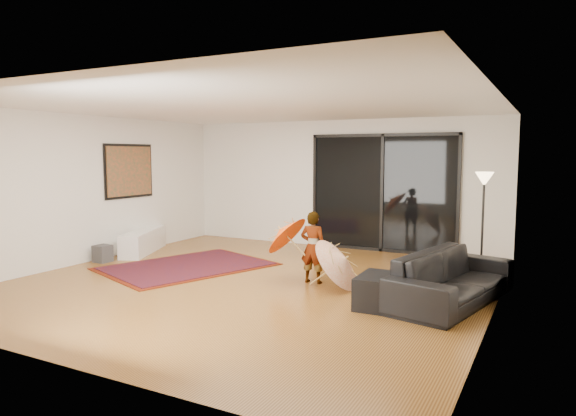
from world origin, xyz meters
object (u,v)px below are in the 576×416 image
Objects in this scene: media_console at (143,241)px; child at (313,247)px; ottoman at (388,292)px; sofa at (452,278)px.

child is (4.10, -0.65, 0.33)m from media_console.
media_console is 1.46× the size of child.
child is at bearing 152.08° from ottoman.
child is (-2.10, 0.10, 0.22)m from sofa.
child reaches higher than media_console.
media_console is 4.16m from child.
child is at bearing -32.49° from media_console.
ottoman is 1.64m from child.
ottoman is at bearing 148.75° from child.
ottoman is 0.66× the size of child.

